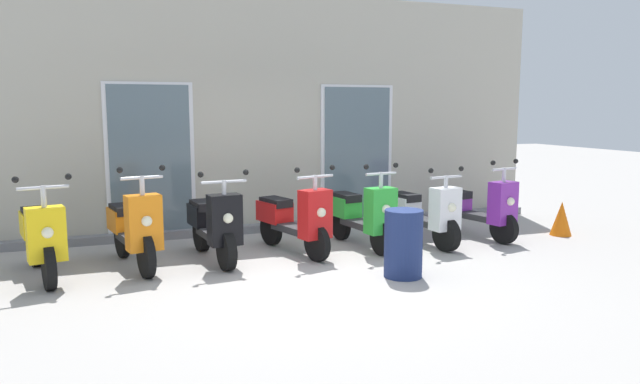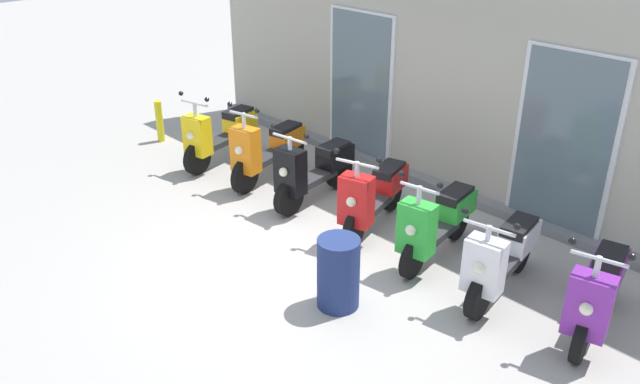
% 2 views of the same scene
% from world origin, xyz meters
% --- Properties ---
extents(ground_plane, '(40.00, 40.00, 0.00)m').
position_xyz_m(ground_plane, '(0.00, 0.00, 0.00)').
color(ground_plane, '#A8A39E').
extents(storefront_facade, '(9.73, 0.50, 3.68)m').
position_xyz_m(storefront_facade, '(0.00, 2.78, 1.78)').
color(storefront_facade, '#B2AD9E').
rests_on(storefront_facade, ground_plane).
extents(scooter_yellow, '(0.68, 1.59, 1.23)m').
position_xyz_m(scooter_yellow, '(-3.00, 0.94, 0.48)').
color(scooter_yellow, black).
rests_on(scooter_yellow, ground_plane).
extents(scooter_orange, '(0.67, 1.61, 1.28)m').
position_xyz_m(scooter_orange, '(-1.99, 1.04, 0.49)').
color(scooter_orange, black).
rests_on(scooter_orange, ground_plane).
extents(scooter_black, '(0.62, 1.57, 1.20)m').
position_xyz_m(scooter_black, '(-1.02, 1.04, 0.47)').
color(scooter_black, black).
rests_on(scooter_black, ground_plane).
extents(scooter_red, '(0.78, 1.54, 1.21)m').
position_xyz_m(scooter_red, '(0.05, 1.05, 0.48)').
color(scooter_red, black).
rests_on(scooter_red, ground_plane).
extents(scooter_green, '(0.58, 1.53, 1.22)m').
position_xyz_m(scooter_green, '(1.03, 1.04, 0.48)').
color(scooter_green, black).
rests_on(scooter_green, ground_plane).
extents(scooter_white, '(0.63, 1.54, 1.14)m').
position_xyz_m(scooter_white, '(1.94, 0.95, 0.45)').
color(scooter_white, black).
rests_on(scooter_white, ground_plane).
extents(scooter_purple, '(0.69, 1.53, 1.21)m').
position_xyz_m(scooter_purple, '(2.92, 1.05, 0.45)').
color(scooter_purple, black).
rests_on(scooter_purple, ground_plane).
extents(trash_bin, '(0.44, 0.44, 0.78)m').
position_xyz_m(trash_bin, '(0.90, -0.44, 0.39)').
color(trash_bin, navy).
rests_on(trash_bin, ground_plane).
extents(curb_bollard, '(0.12, 0.12, 0.70)m').
position_xyz_m(curb_bollard, '(-4.44, 0.74, 0.35)').
color(curb_bollard, yellow).
rests_on(curb_bollard, ground_plane).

